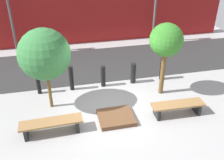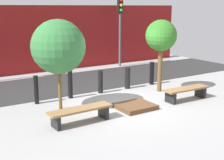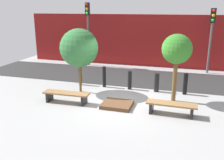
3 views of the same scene
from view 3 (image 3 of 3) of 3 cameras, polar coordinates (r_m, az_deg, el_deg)
name	(u,v)px [view 3 (image 3 of 3)]	position (r m, az deg, el deg)	size (l,w,h in m)	color
ground_plane	(121,101)	(10.33, 2.09, -4.75)	(18.00, 18.00, 0.00)	#999999
road_strip	(138,77)	(13.73, 5.90, 0.59)	(18.00, 3.65, 0.01)	#2A2A2A
building_facade	(148,40)	(16.43, 8.13, 8.93)	(16.20, 0.50, 3.27)	maroon
bench_left	(66,95)	(10.19, -10.38, -3.43)	(1.89, 0.52, 0.43)	black
bench_right	(171,106)	(9.18, 13.42, -5.86)	(1.79, 0.53, 0.44)	black
planter_bed	(117,105)	(9.75, 1.18, -5.63)	(1.15, 1.02, 0.14)	brown
tree_behind_left_bench	(79,48)	(11.01, -7.54, 7.26)	(1.68, 1.68, 2.85)	brown
tree_behind_right_bench	(177,50)	(10.07, 14.59, 6.65)	(1.18, 1.18, 2.74)	brown
bollard_far_left	(80,75)	(12.39, -7.29, 1.09)	(0.15, 0.15, 0.97)	black
bollard_left	(104,77)	(11.95, -1.79, 0.72)	(0.17, 0.17, 0.99)	black
bollard_center	(130,80)	(11.65, 4.06, -0.02)	(0.19, 0.19, 0.88)	black
bollard_right	(157,83)	(11.47, 10.16, -0.57)	(0.22, 0.22, 0.86)	black
bollard_far_right	(185,84)	(11.40, 16.41, -0.85)	(0.19, 0.19, 0.95)	black
traffic_light_west	(88,23)	(16.32, -5.56, 12.85)	(0.28, 0.27, 3.98)	#535353
traffic_light_mid_west	(212,29)	(15.22, 21.83, 10.74)	(0.28, 0.27, 3.66)	#555555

